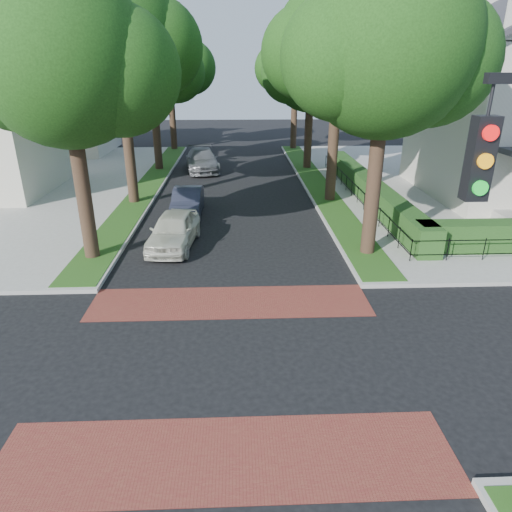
# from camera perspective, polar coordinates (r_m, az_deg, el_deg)

# --- Properties ---
(ground) EXTENTS (120.00, 120.00, 0.00)m
(ground) POSITION_cam_1_polar(r_m,az_deg,el_deg) (12.21, -3.41, -12.90)
(ground) COLOR black
(ground) RESTS_ON ground
(crosswalk_far) EXTENTS (9.00, 2.20, 0.01)m
(crosswalk_far) POSITION_cam_1_polar(r_m,az_deg,el_deg) (14.93, -3.23, -5.77)
(crosswalk_far) COLOR maroon
(crosswalk_far) RESTS_ON ground
(crosswalk_near) EXTENTS (9.00, 2.20, 0.01)m
(crosswalk_near) POSITION_cam_1_polar(r_m,az_deg,el_deg) (9.77, -3.71, -23.80)
(crosswalk_near) COLOR maroon
(crosswalk_near) RESTS_ON ground
(grass_strip_ne) EXTENTS (1.60, 29.80, 0.02)m
(grass_strip_ne) POSITION_cam_1_polar(r_m,az_deg,el_deg) (30.30, 7.53, 9.10)
(grass_strip_ne) COLOR #1C4714
(grass_strip_ne) RESTS_ON sidewalk_ne
(grass_strip_nw) EXTENTS (1.60, 29.80, 0.02)m
(grass_strip_nw) POSITION_cam_1_polar(r_m,az_deg,el_deg) (30.41, -13.22, 8.75)
(grass_strip_nw) COLOR #1C4714
(grass_strip_nw) RESTS_ON sidewalk_nw
(tree_right_near) EXTENTS (7.75, 6.67, 10.66)m
(tree_right_near) POSITION_cam_1_polar(r_m,az_deg,el_deg) (18.00, 16.18, 23.47)
(tree_right_near) COLOR black
(tree_right_near) RESTS_ON sidewalk_ne
(tree_right_mid) EXTENTS (8.25, 7.09, 11.22)m
(tree_right_mid) POSITION_cam_1_polar(r_m,az_deg,el_deg) (25.78, 10.50, 24.19)
(tree_right_mid) COLOR black
(tree_right_mid) RESTS_ON sidewalk_ne
(tree_right_far) EXTENTS (7.25, 6.23, 9.74)m
(tree_right_far) POSITION_cam_1_polar(r_m,az_deg,el_deg) (34.59, 7.01, 22.05)
(tree_right_far) COLOR black
(tree_right_far) RESTS_ON sidewalk_ne
(tree_right_back) EXTENTS (7.50, 6.45, 10.20)m
(tree_right_back) POSITION_cam_1_polar(r_m,az_deg,el_deg) (43.51, 5.07, 22.65)
(tree_right_back) COLOR black
(tree_right_back) RESTS_ON sidewalk_ne
(tree_left_near) EXTENTS (7.50, 6.45, 10.20)m
(tree_left_near) POSITION_cam_1_polar(r_m,az_deg,el_deg) (18.11, -22.31, 21.59)
(tree_left_near) COLOR black
(tree_left_near) RESTS_ON sidewalk_nw
(tree_left_mid) EXTENTS (8.00, 6.88, 11.48)m
(tree_left_mid) POSITION_cam_1_polar(r_m,az_deg,el_deg) (25.87, -16.56, 24.48)
(tree_left_mid) COLOR black
(tree_left_mid) RESTS_ON sidewalk_nw
(tree_left_far) EXTENTS (7.00, 6.02, 9.86)m
(tree_left_far) POSITION_cam_1_polar(r_m,az_deg,el_deg) (34.65, -12.74, 22.06)
(tree_left_far) COLOR black
(tree_left_far) RESTS_ON sidewalk_nw
(tree_left_back) EXTENTS (7.75, 6.66, 10.44)m
(tree_left_back) POSITION_cam_1_polar(r_m,az_deg,el_deg) (43.57, -10.65, 22.57)
(tree_left_back) COLOR black
(tree_left_back) RESTS_ON sidewalk_nw
(hedge_main_road) EXTENTS (1.00, 18.00, 1.20)m
(hedge_main_road) POSITION_cam_1_polar(r_m,az_deg,el_deg) (26.78, 13.93, 8.18)
(hedge_main_road) COLOR #1D4016
(hedge_main_road) RESTS_ON sidewalk_ne
(fence_main_road) EXTENTS (0.06, 18.00, 0.90)m
(fence_main_road) POSITION_cam_1_polar(r_m,az_deg,el_deg) (26.61, 12.23, 7.90)
(fence_main_road) COLOR black
(fence_main_road) RESTS_ON sidewalk_ne
(house_left_far) EXTENTS (10.00, 9.00, 10.14)m
(house_left_far) POSITION_cam_1_polar(r_m,az_deg,el_deg) (44.87, -24.18, 18.05)
(house_left_far) COLOR beige
(house_left_far) RESTS_ON sidewalk_nw
(parked_car_front) EXTENTS (2.15, 4.48, 1.48)m
(parked_car_front) POSITION_cam_1_polar(r_m,az_deg,el_deg) (19.54, -10.24, 3.22)
(parked_car_front) COLOR beige
(parked_car_front) RESTS_ON ground
(parked_car_middle) EXTENTS (1.46, 4.15, 1.37)m
(parked_car_middle) POSITION_cam_1_polar(r_m,az_deg,el_deg) (23.89, -8.55, 6.73)
(parked_car_middle) COLOR #202330
(parked_car_middle) RESTS_ON ground
(parked_car_rear) EXTENTS (2.97, 5.67, 1.57)m
(parked_car_rear) POSITION_cam_1_polar(r_m,az_deg,el_deg) (34.50, -6.75, 11.83)
(parked_car_rear) COLOR slate
(parked_car_rear) RESTS_ON ground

